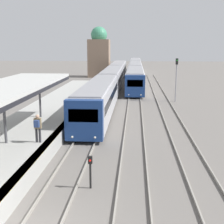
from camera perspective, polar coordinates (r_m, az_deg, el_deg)
name	(u,v)px	position (r m, az deg, el deg)	size (l,w,h in m)	color
platform_canopy	(3,89)	(18.64, -19.28, 3.96)	(4.00, 16.93, 3.30)	beige
person_on_platform	(38,126)	(18.64, -13.46, -2.53)	(0.40, 0.40, 1.66)	#2D2D33
train_near	(112,79)	(45.87, 0.01, 6.13)	(2.57, 51.50, 3.16)	navy
train_far	(135,70)	(63.04, 4.26, 7.72)	(2.51, 49.76, 3.09)	navy
signal_post_near	(90,168)	(14.69, -3.99, -10.23)	(0.20, 0.21, 1.58)	black
signal_mast_far	(176,75)	(37.36, 11.68, 6.70)	(0.28, 0.29, 5.06)	gray
distant_domed_building	(99,54)	(65.81, -2.37, 10.62)	(4.33, 4.33, 10.26)	#89705B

